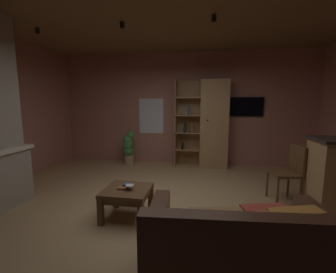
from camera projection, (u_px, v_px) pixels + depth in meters
The scene contains 16 objects.
floor at pixel (164, 210), 3.36m from camera, with size 6.47×5.46×0.02m, color tan.
wall_back at pixel (183, 109), 5.85m from camera, with size 6.59×0.06×2.86m, color #AD7060.
ceiling at pixel (163, 4), 2.95m from camera, with size 6.47×5.46×0.02m, color brown.
window_pane_back at pixel (151, 116), 5.98m from camera, with size 0.66×0.01×0.92m, color white.
bookshelf_cabinet at pixel (210, 125), 5.52m from camera, with size 1.29×0.41×2.14m.
leather_couch at pixel (240, 257), 1.87m from camera, with size 1.61×1.01×0.84m.
coffee_table at pixel (127, 195), 3.10m from camera, with size 0.62×0.60×0.41m.
table_book_0 at pixel (123, 188), 3.06m from camera, with size 0.13×0.09×0.03m, color brown.
table_book_1 at pixel (128, 185), 3.12m from camera, with size 0.12×0.10×0.02m, color #2D4C8C.
table_book_2 at pixel (130, 186), 3.02m from camera, with size 0.10×0.10×0.02m, color beige.
dining_chair at pixel (290, 169), 3.59m from camera, with size 0.49×0.49×0.92m.
potted_floor_plant at pixel (129, 148), 5.78m from camera, with size 0.30×0.31×0.87m.
wall_mounted_tv at pixel (245, 107), 5.52m from camera, with size 0.84×0.06×0.47m.
track_light_spot_0 at pixel (37, 31), 3.78m from camera, with size 0.07×0.07×0.09m, color black.
track_light_spot_1 at pixel (122, 25), 3.51m from camera, with size 0.07×0.07×0.09m, color black.
track_light_spot_2 at pixel (214, 19), 3.24m from camera, with size 0.07×0.07×0.09m, color black.
Camera 1 is at (0.60, -3.11, 1.57)m, focal length 23.95 mm.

